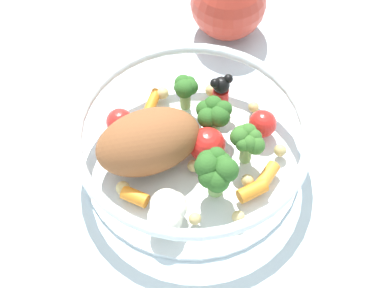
% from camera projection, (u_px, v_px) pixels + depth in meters
% --- Properties ---
extents(ground_plane, '(2.40, 2.40, 0.00)m').
position_uv_depth(ground_plane, '(207.00, 161.00, 0.52)').
color(ground_plane, silver).
extents(food_container, '(0.20, 0.20, 0.06)m').
position_uv_depth(food_container, '(185.00, 146.00, 0.50)').
color(food_container, white).
rests_on(food_container, ground_plane).
extents(loose_apple, '(0.08, 0.08, 0.09)m').
position_uv_depth(loose_apple, '(228.00, 2.00, 0.59)').
color(loose_apple, '#BC3828').
rests_on(loose_apple, ground_plane).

